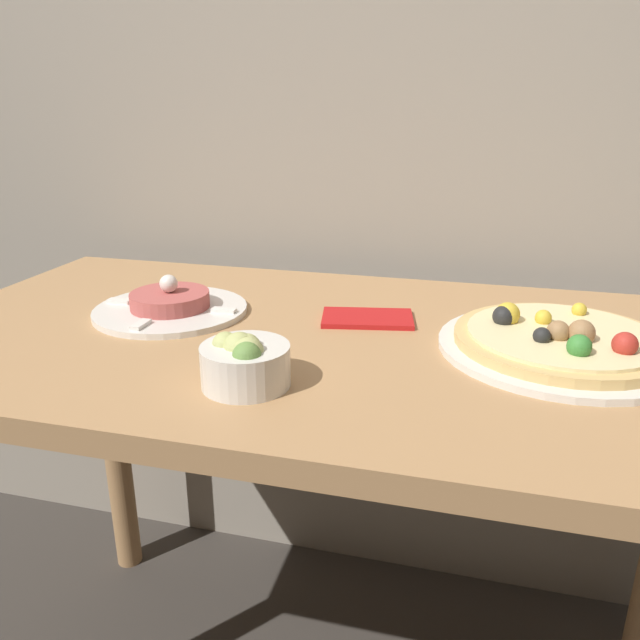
% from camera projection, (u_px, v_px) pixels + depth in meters
% --- Properties ---
extents(dining_table, '(1.31, 0.69, 0.78)m').
position_uv_depth(dining_table, '(330.00, 405.00, 0.98)').
color(dining_table, '#AD7F51').
rests_on(dining_table, ground_plane).
extents(pizza_plate, '(0.34, 0.34, 0.06)m').
position_uv_depth(pizza_plate, '(561.00, 341.00, 0.87)').
color(pizza_plate, silver).
rests_on(pizza_plate, dining_table).
extents(tartare_plate, '(0.25, 0.25, 0.07)m').
position_uv_depth(tartare_plate, '(170.00, 305.00, 1.03)').
color(tartare_plate, silver).
rests_on(tartare_plate, dining_table).
extents(small_bowl, '(0.11, 0.11, 0.07)m').
position_uv_depth(small_bowl, '(245.00, 361.00, 0.76)').
color(small_bowl, silver).
rests_on(small_bowl, dining_table).
extents(napkin, '(0.16, 0.11, 0.01)m').
position_uv_depth(napkin, '(367.00, 318.00, 1.00)').
color(napkin, red).
rests_on(napkin, dining_table).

